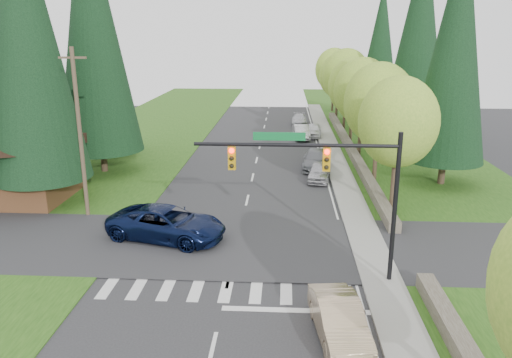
# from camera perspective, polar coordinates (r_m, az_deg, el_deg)

# --- Properties ---
(ground) EXTENTS (120.00, 120.00, 0.00)m
(ground) POSITION_cam_1_polar(r_m,az_deg,el_deg) (19.38, -4.60, -17.23)
(ground) COLOR #28282B
(ground) RESTS_ON ground
(grass_east) EXTENTS (14.00, 110.00, 0.06)m
(grass_east) POSITION_cam_1_polar(r_m,az_deg,el_deg) (39.00, 18.93, -0.49)
(grass_east) COLOR #204813
(grass_east) RESTS_ON ground
(grass_west) EXTENTS (14.00, 110.00, 0.06)m
(grass_west) POSITION_cam_1_polar(r_m,az_deg,el_deg) (40.57, -19.14, 0.12)
(grass_west) COLOR #204813
(grass_west) RESTS_ON ground
(cross_street) EXTENTS (120.00, 8.00, 0.10)m
(cross_street) POSITION_cam_1_polar(r_m,az_deg,el_deg) (26.37, -2.24, -7.64)
(cross_street) COLOR #28282B
(cross_street) RESTS_ON ground
(sidewalk_east) EXTENTS (1.80, 80.00, 0.13)m
(sidewalk_east) POSITION_cam_1_polar(r_m,az_deg,el_deg) (39.70, 9.68, 0.52)
(sidewalk_east) COLOR gray
(sidewalk_east) RESTS_ON ground
(curb_east) EXTENTS (0.20, 80.00, 0.13)m
(curb_east) POSITION_cam_1_polar(r_m,az_deg,el_deg) (39.61, 8.46, 0.54)
(curb_east) COLOR gray
(curb_east) RESTS_ON ground
(stone_wall_north) EXTENTS (0.70, 40.00, 0.70)m
(stone_wall_north) POSITION_cam_1_polar(r_m,az_deg,el_deg) (47.54, 10.73, 3.42)
(stone_wall_north) COLOR #4C4438
(stone_wall_north) RESTS_ON ground
(traffic_signal) EXTENTS (8.70, 0.37, 6.80)m
(traffic_signal) POSITION_cam_1_polar(r_m,az_deg,el_deg) (21.35, 8.45, 0.62)
(traffic_signal) COLOR black
(traffic_signal) RESTS_ON ground
(brown_building) EXTENTS (8.40, 8.40, 5.40)m
(brown_building) POSITION_cam_1_polar(r_m,az_deg,el_deg) (36.34, -25.44, 2.70)
(brown_building) COLOR #4C2D19
(brown_building) RESTS_ON ground
(utility_pole) EXTENTS (1.60, 0.24, 10.00)m
(utility_pole) POSITION_cam_1_polar(r_m,az_deg,el_deg) (30.92, -19.48, 5.02)
(utility_pole) COLOR #473828
(utility_pole) RESTS_ON ground
(decid_tree_0) EXTENTS (4.80, 4.80, 8.37)m
(decid_tree_0) POSITION_cam_1_polar(r_m,az_deg,el_deg) (31.17, 15.95, 6.26)
(decid_tree_0) COLOR #38281C
(decid_tree_0) RESTS_ON ground
(decid_tree_1) EXTENTS (5.20, 5.20, 8.80)m
(decid_tree_1) POSITION_cam_1_polar(r_m,az_deg,el_deg) (37.94, 13.90, 8.40)
(decid_tree_1) COLOR #38281C
(decid_tree_1) RESTS_ON ground
(decid_tree_2) EXTENTS (5.00, 5.00, 8.82)m
(decid_tree_2) POSITION_cam_1_polar(r_m,az_deg,el_deg) (44.75, 12.07, 9.81)
(decid_tree_2) COLOR #38281C
(decid_tree_2) RESTS_ON ground
(decid_tree_3) EXTENTS (5.00, 5.00, 8.55)m
(decid_tree_3) POSITION_cam_1_polar(r_m,az_deg,el_deg) (51.68, 11.03, 10.40)
(decid_tree_3) COLOR #38281C
(decid_tree_3) RESTS_ON ground
(decid_tree_4) EXTENTS (5.40, 5.40, 9.18)m
(decid_tree_4) POSITION_cam_1_polar(r_m,az_deg,el_deg) (58.58, 10.27, 11.48)
(decid_tree_4) COLOR #38281C
(decid_tree_4) RESTS_ON ground
(decid_tree_5) EXTENTS (4.80, 4.80, 8.30)m
(decid_tree_5) POSITION_cam_1_polar(r_m,az_deg,el_deg) (65.54, 9.36, 11.54)
(decid_tree_5) COLOR #38281C
(decid_tree_5) RESTS_ON ground
(decid_tree_6) EXTENTS (5.20, 5.20, 8.86)m
(decid_tree_6) POSITION_cam_1_polar(r_m,az_deg,el_deg) (72.47, 8.89, 12.26)
(decid_tree_6) COLOR #38281C
(decid_tree_6) RESTS_ON ground
(conifer_w_a) EXTENTS (6.12, 6.12, 19.80)m
(conifer_w_a) POSITION_cam_1_polar(r_m,az_deg,el_deg) (33.72, -24.78, 15.03)
(conifer_w_a) COLOR #38281C
(conifer_w_a) RESTS_ON ground
(conifer_w_b) EXTENTS (5.44, 5.44, 17.80)m
(conifer_w_b) POSITION_cam_1_polar(r_m,az_deg,el_deg) (38.67, -25.87, 13.38)
(conifer_w_b) COLOR #38281C
(conifer_w_b) RESTS_ON ground
(conifer_w_c) EXTENTS (6.46, 6.46, 20.80)m
(conifer_w_c) POSITION_cam_1_polar(r_m,az_deg,el_deg) (40.64, -18.22, 16.36)
(conifer_w_c) COLOR #38281C
(conifer_w_c) RESTS_ON ground
(conifer_w_e) EXTENTS (5.78, 5.78, 18.80)m
(conifer_w_e) POSITION_cam_1_polar(r_m,az_deg,el_deg) (46.96, -17.77, 15.05)
(conifer_w_e) COLOR #38281C
(conifer_w_e) RESTS_ON ground
(conifer_e_a) EXTENTS (5.44, 5.44, 17.80)m
(conifer_e_a) POSITION_cam_1_polar(r_m,az_deg,el_deg) (37.82, 21.82, 13.80)
(conifer_e_a) COLOR #38281C
(conifer_e_a) RESTS_ON ground
(conifer_e_b) EXTENTS (6.12, 6.12, 19.80)m
(conifer_e_b) POSITION_cam_1_polar(r_m,az_deg,el_deg) (51.55, 18.14, 15.62)
(conifer_e_b) COLOR #38281C
(conifer_e_b) RESTS_ON ground
(conifer_e_c) EXTENTS (5.10, 5.10, 16.80)m
(conifer_e_c) POSITION_cam_1_polar(r_m,az_deg,el_deg) (65.05, 14.04, 14.57)
(conifer_e_c) COLOR #38281C
(conifer_e_c) RESTS_ON ground
(sedan_champagne) EXTENTS (2.14, 4.65, 1.48)m
(sedan_champagne) POSITION_cam_1_polar(r_m,az_deg,el_deg) (18.95, 9.48, -15.61)
(sedan_champagne) COLOR tan
(sedan_champagne) RESTS_ON ground
(suv_navy) EXTENTS (6.93, 4.55, 1.77)m
(suv_navy) POSITION_cam_1_polar(r_m,az_deg,el_deg) (27.29, -10.13, -5.03)
(suv_navy) COLOR #0A1435
(suv_navy) RESTS_ON ground
(parked_car_a) EXTENTS (2.07, 4.07, 1.33)m
(parked_car_a) POSITION_cam_1_polar(r_m,az_deg,el_deg) (37.89, 7.23, 0.80)
(parked_car_a) COLOR #B4B4B9
(parked_car_a) RESTS_ON ground
(parked_car_b) EXTENTS (2.51, 5.21, 1.46)m
(parked_car_b) POSITION_cam_1_polar(r_m,az_deg,el_deg) (41.35, 6.87, 2.22)
(parked_car_b) COLOR slate
(parked_car_b) RESTS_ON ground
(parked_car_c) EXTENTS (1.80, 4.40, 1.42)m
(parked_car_c) POSITION_cam_1_polar(r_m,az_deg,el_deg) (52.91, 5.22, 5.33)
(parked_car_c) COLOR silver
(parked_car_c) RESTS_ON ground
(parked_car_d) EXTENTS (1.96, 4.21, 1.39)m
(parked_car_d) POSITION_cam_1_polar(r_m,az_deg,el_deg) (54.21, 6.59, 5.54)
(parked_car_d) COLOR white
(parked_car_d) RESTS_ON ground
(parked_car_e) EXTENTS (1.89, 4.39, 1.26)m
(parked_car_e) POSITION_cam_1_polar(r_m,az_deg,el_deg) (61.35, 4.98, 6.77)
(parked_car_e) COLOR #B8B9BD
(parked_car_e) RESTS_ON ground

